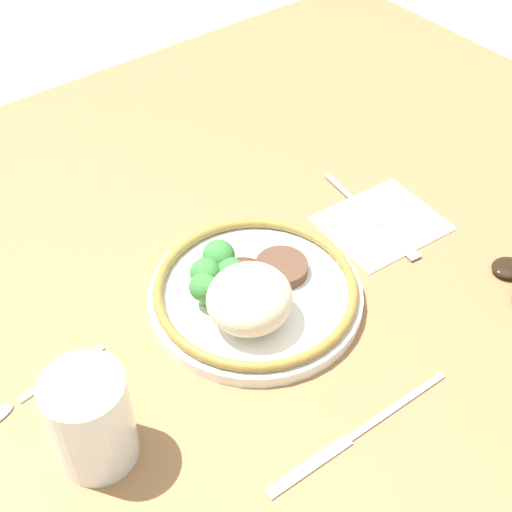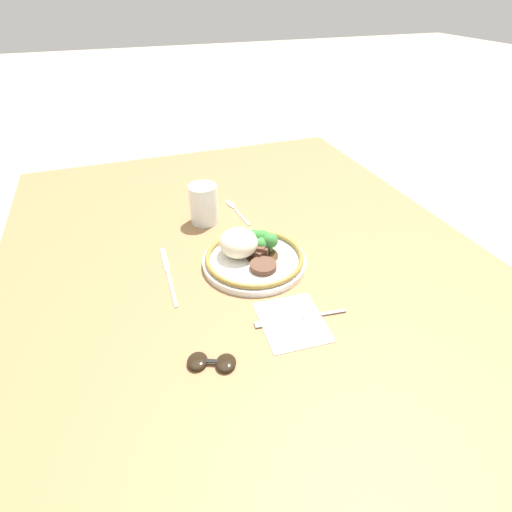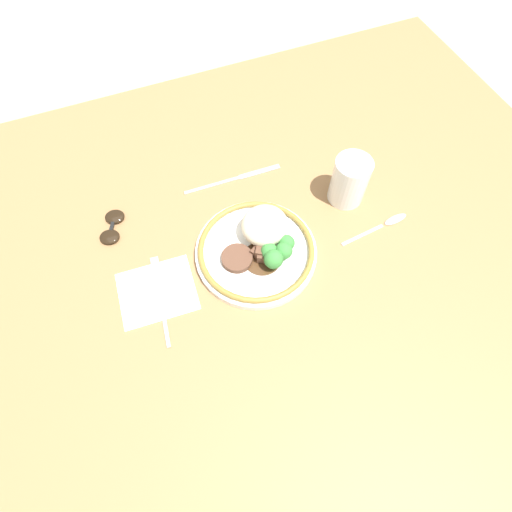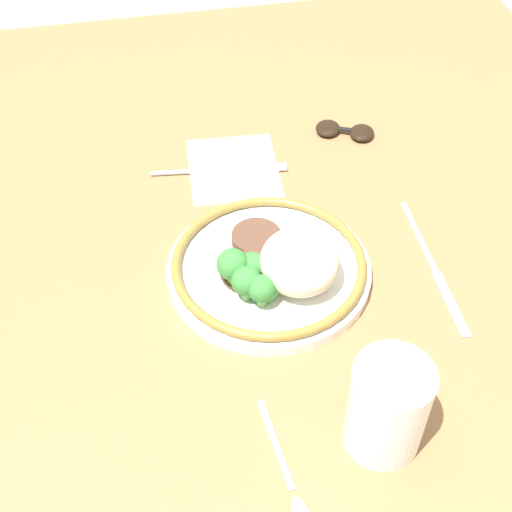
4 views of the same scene
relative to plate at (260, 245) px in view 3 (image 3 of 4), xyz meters
The scene contains 9 objects.
ground_plane 0.07m from the plate, ahead, with size 8.00×8.00×0.00m, color tan.
dining_table 0.06m from the plate, ahead, with size 1.48×1.17×0.04m.
napkin 0.22m from the plate, behind, with size 0.16×0.13×0.00m.
plate is the anchor object (origin of this frame).
juice_glass 0.24m from the plate, 14.51° to the left, with size 0.08×0.08×0.11m.
fork 0.22m from the plate, behind, with size 0.03×0.19×0.00m.
knife 0.20m from the plate, 82.98° to the left, with size 0.23×0.02×0.00m.
spoon 0.29m from the plate, ahead, with size 0.17×0.03×0.01m.
sunglasses 0.32m from the plate, 147.70° to the left, with size 0.07×0.10×0.01m.
Camera 3 is at (-0.20, -0.38, 0.76)m, focal length 28.00 mm.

